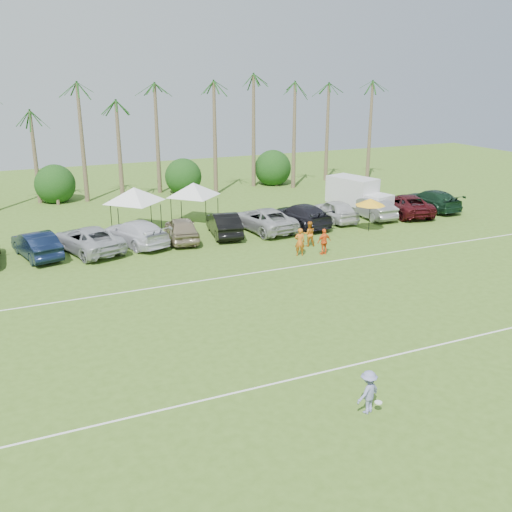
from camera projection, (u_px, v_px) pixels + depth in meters
name	position (u px, v px, depth m)	size (l,w,h in m)	color
ground	(335.00, 401.00, 20.98)	(120.00, 120.00, 0.00)	#44681F
field_lines	(249.00, 319.00, 27.94)	(80.00, 12.10, 0.01)	white
palm_tree_3	(21.00, 90.00, 47.82)	(2.40, 2.40, 11.90)	brown
palm_tree_4	(73.00, 120.00, 50.16)	(2.40, 2.40, 8.90)	brown
palm_tree_5	(118.00, 108.00, 51.43)	(2.40, 2.40, 9.90)	brown
palm_tree_6	(161.00, 98.00, 52.71)	(2.40, 2.40, 10.90)	brown
palm_tree_7	(202.00, 88.00, 53.98)	(2.40, 2.40, 11.90)	brown
palm_tree_8	(250.00, 114.00, 56.71)	(2.40, 2.40, 8.90)	brown
palm_tree_9	(295.00, 104.00, 58.37)	(2.40, 2.40, 9.90)	brown
palm_tree_10	(337.00, 94.00, 60.02)	(2.40, 2.40, 10.90)	brown
palm_tree_11	(369.00, 86.00, 61.30)	(2.40, 2.40, 11.90)	brown
bush_tree_1	(55.00, 183.00, 52.02)	(4.00, 4.00, 4.00)	brown
bush_tree_2	(182.00, 174.00, 56.64)	(4.00, 4.00, 4.00)	brown
bush_tree_3	(272.00, 167.00, 60.49)	(4.00, 4.00, 4.00)	brown
sideline_player_a	(300.00, 242.00, 37.22)	(0.68, 0.44, 1.86)	orange
sideline_player_b	(309.00, 234.00, 39.29)	(0.85, 0.66, 1.74)	orange
sideline_player_c	(324.00, 242.00, 37.48)	(1.02, 0.43, 1.75)	orange
box_truck	(359.00, 195.00, 48.27)	(3.69, 6.13, 2.97)	silver
canopy_tent_left	(134.00, 187.00, 42.33)	(4.79, 4.79, 3.88)	black
canopy_tent_right	(193.00, 183.00, 44.90)	(4.57, 4.57, 3.70)	black
market_umbrella	(370.00, 202.00, 42.45)	(2.27, 2.27, 2.53)	black
frisbee_player	(368.00, 392.00, 20.05)	(1.19, 0.90, 1.62)	#7E80B3
parked_car_1	(36.00, 244.00, 36.87)	(1.84, 5.27, 1.74)	black
parked_car_2	(88.00, 239.00, 38.02)	(2.88, 6.25, 1.74)	#ADAFB4
parked_car_3	(135.00, 233.00, 39.56)	(2.43, 5.98, 1.74)	silver
parked_car_4	(182.00, 229.00, 40.53)	(2.05, 5.10, 1.74)	gray
parked_car_5	(224.00, 224.00, 41.84)	(1.84, 5.27, 1.74)	black
parked_car_6	(264.00, 219.00, 43.13)	(2.88, 6.25, 1.74)	#ACACAE
parked_car_7	(301.00, 215.00, 44.45)	(2.43, 5.98, 1.74)	black
parked_car_8	(335.00, 210.00, 45.93)	(2.05, 5.10, 1.74)	silver
parked_car_9	(371.00, 207.00, 46.91)	(1.84, 5.27, 1.74)	gray
parked_car_10	(405.00, 204.00, 47.94)	(2.88, 6.25, 1.74)	#460F14
parked_car_11	(431.00, 200.00, 49.62)	(2.43, 5.98, 1.74)	black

